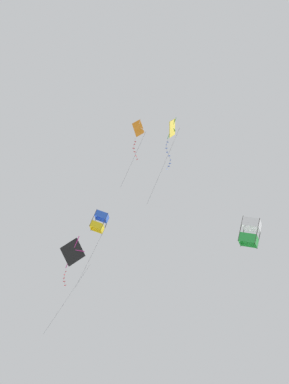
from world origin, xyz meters
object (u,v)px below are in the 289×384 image
at_px(kite_diamond_near_left, 172,129).
at_px(kite_diamond_low_drifter, 73,252).
at_px(kite_box_upper_right, 99,222).
at_px(kite_diamond_far_centre, 138,129).
at_px(kite_box_highest, 250,232).

height_order(kite_diamond_near_left, kite_diamond_low_drifter, kite_diamond_near_left).
distance_m(kite_box_upper_right, kite_diamond_far_centre, 9.28).
distance_m(kite_diamond_low_drifter, kite_box_highest, 14.59).
xyz_separation_m(kite_box_upper_right, kite_box_highest, (-6.63, 11.52, -3.14)).
xyz_separation_m(kite_box_upper_right, kite_diamond_low_drifter, (2.53, 0.16, -3.39)).
relative_size(kite_box_upper_right, kite_diamond_low_drifter, 0.87).
distance_m(kite_diamond_far_centre, kite_box_highest, 12.21).
bearing_deg(kite_box_highest, kite_box_upper_right, 83.45).
bearing_deg(kite_diamond_low_drifter, kite_box_highest, -72.26).
distance_m(kite_diamond_far_centre, kite_diamond_low_drifter, 11.55).
distance_m(kite_diamond_near_left, kite_box_highest, 11.37).
bearing_deg(kite_diamond_far_centre, kite_diamond_low_drifter, 72.53).
distance_m(kite_diamond_near_left, kite_diamond_low_drifter, 13.43).
bearing_deg(kite_diamond_near_left, kite_diamond_low_drifter, 70.53).
bearing_deg(kite_diamond_far_centre, kite_box_highest, -57.04).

